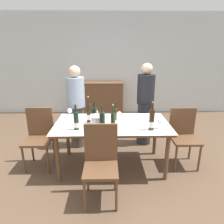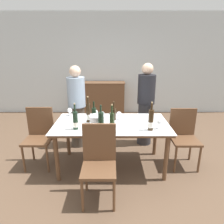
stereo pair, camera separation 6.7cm
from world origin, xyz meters
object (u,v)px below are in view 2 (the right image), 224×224
at_px(wine_bottle_4, 112,122).
at_px(wine_glass_3, 70,111).
at_px(chair_right_end, 184,134).
at_px(wine_glass_0, 160,122).
at_px(chair_left_end, 40,133).
at_px(wine_bottle_5, 95,116).
at_px(dining_table, 112,127).
at_px(wine_glass_1, 103,114).
at_px(wine_bottle_3, 102,124).
at_px(wine_bottle_6, 89,113).
at_px(sideboard_cabinet, 104,99).
at_px(wine_bottle_0, 114,118).
at_px(wine_glass_4, 120,114).
at_px(person_guest_left, 146,105).
at_px(wine_bottle_2, 151,121).
at_px(wine_bottle_1, 76,121).
at_px(person_host, 78,107).
at_px(wine_glass_2, 96,112).
at_px(chair_near_front, 100,158).
at_px(ice_bucket, 98,122).

xyz_separation_m(wine_bottle_4, wine_glass_3, (-0.72, 0.64, -0.04)).
distance_m(wine_bottle_4, chair_right_end, 1.27).
bearing_deg(wine_glass_0, chair_left_end, 170.25).
relative_size(wine_bottle_4, wine_bottle_5, 1.09).
height_order(dining_table, chair_right_end, chair_right_end).
bearing_deg(wine_glass_1, wine_bottle_3, -89.06).
distance_m(wine_bottle_6, wine_glass_3, 0.47).
height_order(sideboard_cabinet, wine_bottle_0, wine_bottle_0).
bearing_deg(wine_glass_4, wine_bottle_3, -116.14).
bearing_deg(person_guest_left, wine_bottle_2, -95.70).
xyz_separation_m(wine_bottle_1, wine_bottle_5, (0.24, 0.23, -0.01)).
height_order(wine_glass_4, person_host, person_host).
height_order(wine_glass_2, chair_near_front, chair_near_front).
height_order(wine_bottle_5, chair_near_front, wine_bottle_5).
distance_m(sideboard_cabinet, wine_bottle_4, 3.00).
xyz_separation_m(wine_bottle_0, wine_bottle_6, (-0.39, 0.23, 0.01)).
height_order(dining_table, wine_bottle_0, wine_bottle_0).
height_order(wine_bottle_6, chair_right_end, wine_bottle_6).
relative_size(sideboard_cabinet, wine_bottle_2, 2.94).
bearing_deg(wine_bottle_6, chair_left_end, 177.57).
distance_m(ice_bucket, wine_glass_0, 0.88).
bearing_deg(wine_bottle_3, person_host, 114.42).
height_order(wine_glass_3, person_guest_left, person_guest_left).
bearing_deg(wine_glass_3, ice_bucket, -48.88).
height_order(ice_bucket, wine_glass_0, ice_bucket).
xyz_separation_m(ice_bucket, wine_bottle_5, (-0.06, 0.22, 0.01)).
bearing_deg(wine_bottle_4, ice_bucket, 164.76).
xyz_separation_m(dining_table, wine_glass_0, (0.68, -0.23, 0.17)).
bearing_deg(wine_bottle_0, person_host, 126.69).
height_order(wine_bottle_4, wine_glass_1, wine_bottle_4).
xyz_separation_m(wine_bottle_1, wine_glass_1, (0.36, 0.38, -0.03)).
bearing_deg(person_guest_left, wine_glass_1, -139.26).
height_order(wine_bottle_6, person_guest_left, person_guest_left).
distance_m(ice_bucket, wine_bottle_4, 0.22).
relative_size(wine_bottle_2, wine_bottle_6, 1.00).
bearing_deg(wine_bottle_4, wine_bottle_6, 137.27).
bearing_deg(wine_bottle_4, wine_glass_3, 138.29).
height_order(sideboard_cabinet, dining_table, sideboard_cabinet).
xyz_separation_m(dining_table, chair_near_front, (-0.15, -0.69, -0.13)).
bearing_deg(wine_glass_0, ice_bucket, 179.91).
height_order(wine_bottle_2, wine_glass_1, wine_bottle_2).
relative_size(wine_bottle_6, chair_right_end, 0.44).
distance_m(wine_glass_3, chair_right_end, 1.92).
xyz_separation_m(wine_glass_0, chair_right_end, (0.49, 0.32, -0.31)).
bearing_deg(ice_bucket, chair_near_front, -83.93).
distance_m(wine_bottle_4, wine_glass_2, 0.54).
bearing_deg(wine_glass_4, chair_right_end, -3.16).
relative_size(wine_bottle_6, chair_left_end, 0.43).
height_order(dining_table, wine_bottle_4, wine_bottle_4).
bearing_deg(wine_glass_1, dining_table, -43.52).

